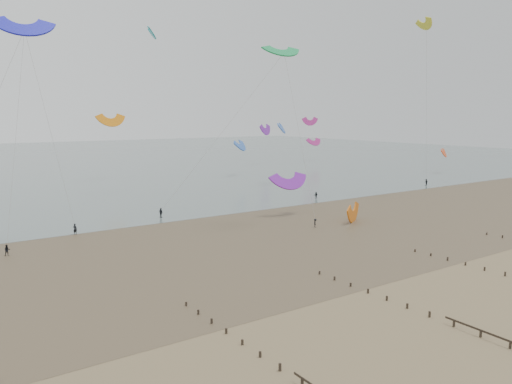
% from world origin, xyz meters
% --- Properties ---
extents(ground, '(500.00, 500.00, 0.00)m').
position_xyz_m(ground, '(0.00, 0.00, 0.00)').
color(ground, brown).
rests_on(ground, ground).
extents(sea_and_shore, '(500.00, 665.00, 0.03)m').
position_xyz_m(sea_and_shore, '(-4.08, 34.40, 0.01)').
color(sea_and_shore, '#475654').
rests_on(sea_and_shore, ground).
extents(kitesurfer_lead, '(0.77, 0.76, 1.80)m').
position_xyz_m(kitesurfer_lead, '(-15.02, 50.03, 0.90)').
color(kitesurfer_lead, black).
rests_on(kitesurfer_lead, ground).
extents(kitesurfers, '(114.19, 27.33, 1.89)m').
position_xyz_m(kitesurfers, '(24.51, 49.08, 0.83)').
color(kitesurfers, black).
rests_on(kitesurfers, ground).
extents(grounded_kite, '(8.23, 7.72, 3.60)m').
position_xyz_m(grounded_kite, '(29.59, 31.55, 0.00)').
color(grounded_kite, '#D7610D').
rests_on(grounded_kite, ground).
extents(kites_airborne, '(228.34, 119.36, 40.57)m').
position_xyz_m(kites_airborne, '(-7.58, 90.49, 19.70)').
color(kites_airborne, '#1A1CD6').
rests_on(kites_airborne, ground).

